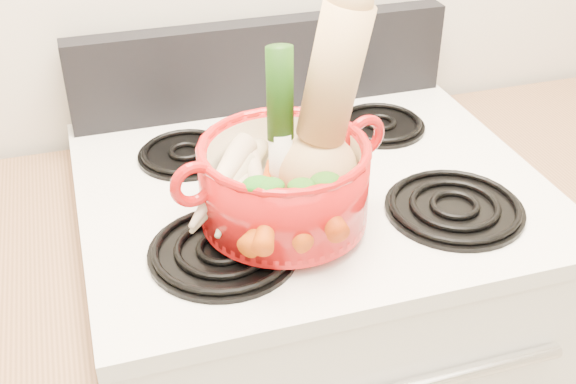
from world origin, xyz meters
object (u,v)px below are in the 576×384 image
object	(u,v)px
dutch_oven	(284,183)
leek	(281,126)
squash	(339,106)
stove_body	(306,378)

from	to	relation	value
dutch_oven	leek	xyz separation A→B (m)	(-0.00, 0.01, 0.09)
squash	leek	world-z (taller)	squash
dutch_oven	leek	world-z (taller)	leek
stove_body	dutch_oven	world-z (taller)	dutch_oven
squash	leek	xyz separation A→B (m)	(-0.08, 0.02, -0.03)
stove_body	squash	xyz separation A→B (m)	(-0.00, -0.12, 0.69)
stove_body	leek	bearing A→B (deg)	-128.17
dutch_oven	leek	distance (m)	0.09
stove_body	dutch_oven	distance (m)	0.59
stove_body	dutch_oven	size ratio (longest dim) A/B	3.61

